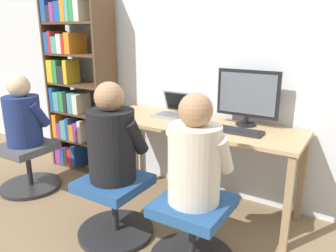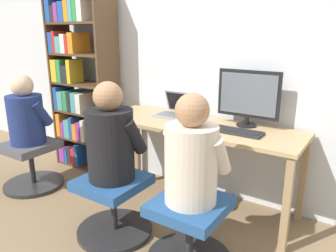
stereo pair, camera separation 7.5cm
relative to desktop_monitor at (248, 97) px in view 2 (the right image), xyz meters
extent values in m
plane|color=#846B4C|center=(-0.37, -0.45, -0.98)|extent=(14.00, 14.00, 0.00)
cube|color=silver|center=(-0.37, 0.18, 0.32)|extent=(10.00, 0.05, 2.60)
cube|color=tan|center=(-0.37, -0.17, -0.25)|extent=(1.75, 0.57, 0.03)
cube|color=#9C7D56|center=(-1.20, -0.41, -0.62)|extent=(0.05, 0.05, 0.71)
cube|color=#9C7D56|center=(0.46, -0.41, -0.62)|extent=(0.05, 0.05, 0.71)
cube|color=#9C7D56|center=(-1.20, 0.07, -0.62)|extent=(0.05, 0.05, 0.71)
cube|color=#9C7D56|center=(0.46, 0.07, -0.62)|extent=(0.05, 0.05, 0.71)
cylinder|color=black|center=(0.00, 0.00, -0.23)|extent=(0.16, 0.16, 0.01)
cylinder|color=black|center=(0.00, 0.00, -0.19)|extent=(0.04, 0.04, 0.06)
cube|color=black|center=(0.00, 0.00, 0.02)|extent=(0.50, 0.02, 0.38)
cube|color=slate|center=(0.00, -0.01, 0.02)|extent=(0.45, 0.01, 0.32)
cube|color=gray|center=(-0.64, -0.09, -0.23)|extent=(0.32, 0.21, 0.02)
cube|color=slate|center=(-0.64, -0.09, -0.22)|extent=(0.28, 0.16, 0.00)
cube|color=gray|center=(-0.64, 0.05, -0.12)|extent=(0.32, 0.08, 0.20)
cube|color=black|center=(-0.64, 0.04, -0.12)|extent=(0.28, 0.06, 0.17)
cube|color=#232326|center=(-0.02, -0.22, -0.23)|extent=(0.45, 0.14, 0.02)
cube|color=black|center=(-0.02, -0.22, -0.21)|extent=(0.41, 0.12, 0.00)
ellipsoid|color=black|center=(-0.32, -0.20, -0.22)|extent=(0.06, 0.11, 0.04)
cylinder|color=#262628|center=(-0.02, -0.85, -0.77)|extent=(0.05, 0.05, 0.35)
cube|color=#234C84|center=(-0.02, -0.85, -0.56)|extent=(0.44, 0.46, 0.07)
cylinder|color=#262628|center=(-0.66, -0.88, -0.96)|extent=(0.57, 0.57, 0.04)
cylinder|color=#262628|center=(-0.66, -0.88, -0.77)|extent=(0.05, 0.05, 0.35)
cube|color=#234C84|center=(-0.66, -0.88, -0.56)|extent=(0.44, 0.46, 0.07)
cylinder|color=beige|center=(-0.02, -0.85, -0.28)|extent=(0.32, 0.32, 0.49)
sphere|color=#A87A56|center=(-0.02, -0.85, 0.06)|extent=(0.21, 0.21, 0.21)
cylinder|color=beige|center=(-0.18, -0.78, -0.21)|extent=(0.09, 0.22, 0.28)
cylinder|color=beige|center=(0.13, -0.78, -0.21)|extent=(0.09, 0.22, 0.28)
cylinder|color=black|center=(-0.66, -0.88, -0.27)|extent=(0.33, 0.33, 0.51)
sphere|color=#A87A56|center=(-0.66, -0.88, 0.08)|extent=(0.21, 0.21, 0.21)
cylinder|color=black|center=(-0.82, -0.80, -0.20)|extent=(0.09, 0.23, 0.29)
cylinder|color=black|center=(-0.51, -0.80, -0.20)|extent=(0.09, 0.23, 0.29)
cube|color=#513823|center=(-2.16, -0.06, -0.04)|extent=(0.02, 0.32, 1.88)
cube|color=#513823|center=(-1.43, -0.06, -0.04)|extent=(0.02, 0.32, 1.88)
cube|color=#513823|center=(-1.80, -0.06, -0.97)|extent=(0.70, 0.31, 0.02)
cube|color=#513823|center=(-1.80, -0.06, -0.66)|extent=(0.70, 0.31, 0.02)
cube|color=#513823|center=(-1.80, -0.06, -0.35)|extent=(0.70, 0.31, 0.02)
cube|color=#513823|center=(-1.80, -0.06, -0.04)|extent=(0.70, 0.31, 0.02)
cube|color=#513823|center=(-1.80, -0.06, 0.27)|extent=(0.70, 0.31, 0.02)
cube|color=#513823|center=(-1.80, -0.06, 0.58)|extent=(0.70, 0.31, 0.02)
cube|color=#8C338C|center=(-2.10, -0.11, -0.87)|extent=(0.09, 0.21, 0.16)
cube|color=#1E4C9E|center=(-2.02, -0.10, -0.88)|extent=(0.04, 0.23, 0.16)
cube|color=#262628|center=(-1.97, -0.11, -0.86)|extent=(0.05, 0.21, 0.19)
cube|color=red|center=(-1.91, -0.12, -0.86)|extent=(0.06, 0.20, 0.19)
cube|color=#1E4C9E|center=(-1.85, -0.08, -0.84)|extent=(0.05, 0.27, 0.24)
cube|color=orange|center=(-2.11, -0.12, -0.52)|extent=(0.06, 0.19, 0.26)
cube|color=#8C338C|center=(-2.04, -0.09, -0.56)|extent=(0.05, 0.24, 0.17)
cube|color=teal|center=(-1.97, -0.10, -0.55)|extent=(0.08, 0.23, 0.20)
cube|color=#1E4C9E|center=(-1.90, -0.08, -0.53)|extent=(0.04, 0.27, 0.24)
cube|color=orange|center=(-1.85, -0.10, -0.56)|extent=(0.06, 0.24, 0.18)
cube|color=#8C338C|center=(-1.78, -0.09, -0.54)|extent=(0.07, 0.25, 0.21)
cube|color=silver|center=(-1.72, -0.10, -0.53)|extent=(0.04, 0.23, 0.24)
cube|color=#1E4C9E|center=(-2.11, -0.11, -0.21)|extent=(0.05, 0.21, 0.25)
cube|color=teal|center=(-2.04, -0.10, -0.24)|extent=(0.08, 0.23, 0.21)
cube|color=#2D8C47|center=(-1.96, -0.10, -0.23)|extent=(0.06, 0.23, 0.21)
cube|color=#262628|center=(-1.90, -0.11, -0.24)|extent=(0.05, 0.21, 0.21)
cube|color=teal|center=(-1.83, -0.11, -0.23)|extent=(0.07, 0.21, 0.21)
cube|color=silver|center=(-1.75, -0.11, -0.24)|extent=(0.07, 0.20, 0.21)
cube|color=gold|center=(-2.09, -0.10, 0.09)|extent=(0.09, 0.24, 0.24)
cube|color=#2D8C47|center=(-2.01, -0.10, 0.09)|extent=(0.06, 0.23, 0.23)
cube|color=#262628|center=(-1.93, -0.12, 0.06)|extent=(0.09, 0.20, 0.18)
cube|color=gold|center=(-1.86, -0.12, 0.09)|extent=(0.05, 0.19, 0.24)
cube|color=#1E4C9E|center=(-2.11, -0.10, 0.38)|extent=(0.06, 0.23, 0.21)
cube|color=red|center=(-2.05, -0.10, 0.39)|extent=(0.04, 0.24, 0.22)
cube|color=teal|center=(-1.99, -0.09, 0.36)|extent=(0.08, 0.25, 0.17)
cube|color=silver|center=(-1.91, -0.08, 0.38)|extent=(0.06, 0.27, 0.19)
cube|color=red|center=(-1.86, -0.11, 0.36)|extent=(0.04, 0.22, 0.16)
cube|color=orange|center=(-1.80, -0.09, 0.38)|extent=(0.07, 0.24, 0.21)
cube|color=#1E4C9E|center=(-2.10, -0.09, 0.72)|extent=(0.07, 0.25, 0.26)
cube|color=#262628|center=(-2.04, -0.12, 0.67)|extent=(0.05, 0.20, 0.16)
cube|color=#8C338C|center=(-1.98, -0.12, 0.68)|extent=(0.06, 0.20, 0.18)
cube|color=#1E4C9E|center=(-1.90, -0.12, 0.69)|extent=(0.08, 0.19, 0.19)
cube|color=orange|center=(-1.82, -0.12, 0.69)|extent=(0.06, 0.20, 0.20)
cube|color=teal|center=(-1.76, -0.12, 0.70)|extent=(0.05, 0.20, 0.22)
cube|color=#2D8C47|center=(-1.70, -0.10, 0.71)|extent=(0.06, 0.22, 0.25)
cube|color=silver|center=(-1.63, -0.09, 0.69)|extent=(0.07, 0.25, 0.20)
cylinder|color=#262628|center=(-1.87, -0.73, -0.96)|extent=(0.57, 0.57, 0.04)
cylinder|color=#262628|center=(-1.87, -0.73, -0.77)|extent=(0.05, 0.05, 0.35)
cube|color=#4C4C51|center=(-1.87, -0.73, -0.56)|extent=(0.44, 0.46, 0.07)
cylinder|color=navy|center=(-1.87, -0.73, -0.30)|extent=(0.32, 0.32, 0.46)
sphere|color=beige|center=(-1.87, -0.73, 0.02)|extent=(0.20, 0.20, 0.20)
cylinder|color=navy|center=(-2.03, -0.67, -0.23)|extent=(0.09, 0.21, 0.26)
cylinder|color=navy|center=(-1.72, -0.67, -0.23)|extent=(0.09, 0.21, 0.26)
camera|label=1|loc=(0.82, -2.51, 0.50)|focal=35.00mm
camera|label=2|loc=(0.88, -2.47, 0.50)|focal=35.00mm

